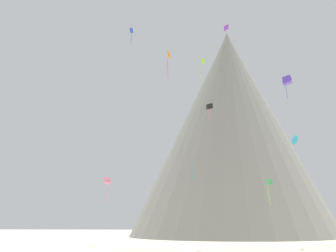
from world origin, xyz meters
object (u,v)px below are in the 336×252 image
rock_massif (226,139)px  kite_orange_high (169,58)px  kite_blue_high (131,32)px  kite_black_high (209,106)px  kite_lime_high (203,66)px  kite_pink_low (107,181)px  kite_green_low (269,183)px  kite_indigo_high (287,80)px  kite_violet_high (226,28)px  kite_cyan_mid (294,140)px  kite_teal_mid (191,161)px

rock_massif → kite_orange_high: 63.74m
kite_orange_high → kite_blue_high: kite_blue_high is taller
kite_black_high → kite_orange_high: (-7.79, -8.56, 7.23)m
kite_lime_high → kite_pink_low: bearing=35.6°
rock_massif → kite_orange_high: bearing=-103.4°
rock_massif → kite_blue_high: size_ratio=20.52×
kite_pink_low → kite_blue_high: 30.82m
kite_lime_high → kite_green_low: 27.50m
kite_pink_low → kite_blue_high: size_ratio=1.63×
rock_massif → kite_indigo_high: bearing=-84.6°
kite_pink_low → kite_orange_high: kite_orange_high is taller
kite_green_low → kite_pink_low: kite_pink_low is taller
kite_black_high → kite_green_low: (9.33, -11.33, -16.41)m
rock_massif → kite_pink_low: 59.44m
kite_orange_high → kite_violet_high: bearing=110.9°
kite_cyan_mid → kite_violet_high: 37.35m
kite_indigo_high → kite_cyan_mid: bearing=-171.3°
kite_pink_low → kite_violet_high: bearing=37.1°
kite_blue_high → kite_cyan_mid: bearing=70.2°
kite_indigo_high → kite_black_high: bearing=-109.6°
rock_massif → kite_black_high: size_ratio=20.71×
kite_indigo_high → kite_violet_high: size_ratio=3.66×
kite_cyan_mid → kite_pink_low: kite_cyan_mid is taller
kite_black_high → kite_teal_mid: bearing=-151.1°
kite_green_low → kite_orange_high: 29.33m
kite_green_low → kite_teal_mid: size_ratio=0.90×
kite_violet_high → kite_black_high: bearing=-175.7°
kite_pink_low → kite_blue_high: kite_blue_high is taller
kite_pink_low → kite_teal_mid: size_ratio=1.09×
kite_orange_high → kite_blue_high: 8.87m
kite_green_low → kite_blue_high: kite_blue_high is taller
rock_massif → kite_orange_high: rock_massif is taller
kite_lime_high → kite_indigo_high: (14.45, -9.03, -6.36)m
kite_lime_high → kite_blue_high: (-13.60, -5.85, 4.94)m
kite_lime_high → kite_pink_low: kite_lime_high is taller
kite_indigo_high → kite_cyan_mid: kite_indigo_high is taller
kite_lime_high → kite_cyan_mid: size_ratio=2.39×
kite_cyan_mid → kite_black_high: bearing=-85.4°
kite_black_high → kite_blue_high: kite_blue_high is taller
kite_blue_high → kite_indigo_high: bearing=34.2°
kite_lime_high → kite_blue_high: 15.61m
kite_indigo_high → kite_black_high: (-13.15, 12.17, -1.22)m
kite_indigo_high → kite_teal_mid: 25.33m
kite_indigo_high → kite_violet_high: (-10.94, -8.58, 6.21)m
kite_cyan_mid → kite_blue_high: (-33.82, -19.15, 17.75)m
kite_orange_high → kite_teal_mid: kite_orange_high is taller
kite_teal_mid → kite_green_low: bearing=91.8°
kite_violet_high → rock_massif: bearing=174.6°
kite_black_high → kite_green_low: bearing=9.3°
kite_cyan_mid → kite_orange_high: (-26.71, -18.71, 12.46)m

